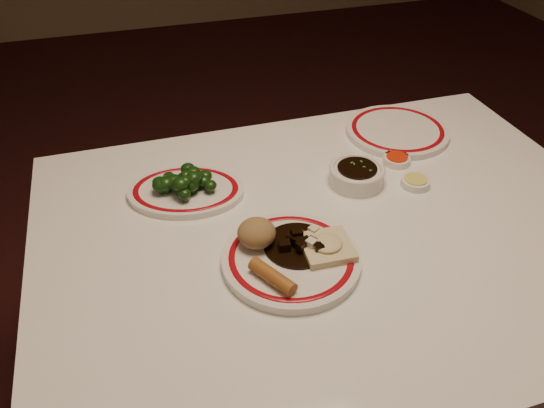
{
  "coord_description": "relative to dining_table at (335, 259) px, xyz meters",
  "views": [
    {
      "loc": [
        -0.37,
        -0.74,
        1.44
      ],
      "look_at": [
        -0.13,
        0.05,
        0.8
      ],
      "focal_mm": 35.0,
      "sensor_mm": 36.0,
      "label": 1
    }
  ],
  "objects": [
    {
      "name": "dining_table",
      "position": [
        0.0,
        0.0,
        0.0
      ],
      "size": [
        1.2,
        0.9,
        0.75
      ],
      "color": "white",
      "rests_on": "ground"
    },
    {
      "name": "main_plate",
      "position": [
        -0.13,
        -0.07,
        0.1
      ],
      "size": [
        0.31,
        0.31,
        0.02
      ],
      "color": "white",
      "rests_on": "dining_table"
    },
    {
      "name": "rice_mound",
      "position": [
        -0.18,
        -0.02,
        0.14
      ],
      "size": [
        0.07,
        0.07,
        0.05
      ],
      "primitive_type": "ellipsoid",
      "color": "olive",
      "rests_on": "main_plate"
    },
    {
      "name": "spring_roll",
      "position": [
        -0.18,
        -0.13,
        0.12
      ],
      "size": [
        0.07,
        0.1,
        0.03
      ],
      "primitive_type": "cylinder",
      "rotation": [
        1.57,
        0.0,
        0.5
      ],
      "color": "#9B6026",
      "rests_on": "main_plate"
    },
    {
      "name": "fried_wonton",
      "position": [
        -0.06,
        -0.08,
        0.12
      ],
      "size": [
        0.1,
        0.1,
        0.03
      ],
      "color": "beige",
      "rests_on": "main_plate"
    },
    {
      "name": "stirfry_heap",
      "position": [
        -0.1,
        -0.05,
        0.12
      ],
      "size": [
        0.13,
        0.13,
        0.03
      ],
      "color": "black",
      "rests_on": "main_plate"
    },
    {
      "name": "broccoli_plate",
      "position": [
        -0.28,
        0.2,
        0.1
      ],
      "size": [
        0.29,
        0.27,
        0.02
      ],
      "color": "white",
      "rests_on": "dining_table"
    },
    {
      "name": "broccoli_pile",
      "position": [
        -0.28,
        0.19,
        0.13
      ],
      "size": [
        0.13,
        0.1,
        0.05
      ],
      "color": "#23471C",
      "rests_on": "broccoli_plate"
    },
    {
      "name": "soy_bowl",
      "position": [
        0.1,
        0.13,
        0.11
      ],
      "size": [
        0.12,
        0.12,
        0.04
      ],
      "color": "white",
      "rests_on": "dining_table"
    },
    {
      "name": "sweet_sour_dish",
      "position": [
        0.22,
        0.18,
        0.1
      ],
      "size": [
        0.06,
        0.06,
        0.02
      ],
      "color": "white",
      "rests_on": "dining_table"
    },
    {
      "name": "mustard_dish",
      "position": [
        0.22,
        0.08,
        0.1
      ],
      "size": [
        0.06,
        0.06,
        0.02
      ],
      "color": "white",
      "rests_on": "dining_table"
    },
    {
      "name": "far_plate",
      "position": [
        0.29,
        0.3,
        0.1
      ],
      "size": [
        0.31,
        0.31,
        0.02
      ],
      "color": "white",
      "rests_on": "dining_table"
    }
  ]
}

